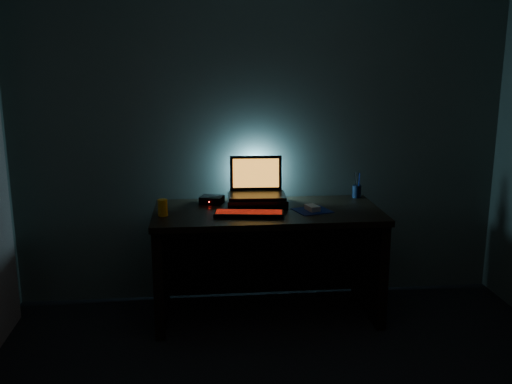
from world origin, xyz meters
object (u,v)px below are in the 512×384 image
(pen_cup, at_px, (357,191))
(juice_glass, at_px, (163,208))
(router, at_px, (212,200))
(laptop, at_px, (257,186))
(mouse, at_px, (312,208))
(keyboard, at_px, (249,214))

(pen_cup, relative_size, juice_glass, 0.83)
(router, bearing_deg, pen_cup, 22.53)
(pen_cup, distance_m, router, 1.04)
(router, bearing_deg, juice_glass, -119.05)
(laptop, xyz_separation_m, mouse, (0.34, -0.24, -0.10))
(juice_glass, bearing_deg, router, 42.34)
(laptop, distance_m, juice_glass, 0.68)
(laptop, xyz_separation_m, router, (-0.31, 0.03, -0.09))
(keyboard, relative_size, pen_cup, 5.11)
(laptop, distance_m, keyboard, 0.34)
(pen_cup, bearing_deg, laptop, -172.36)
(mouse, xyz_separation_m, juice_glass, (-0.97, -0.03, 0.03))
(mouse, bearing_deg, juice_glass, 164.25)
(pen_cup, bearing_deg, keyboard, -153.19)
(mouse, distance_m, router, 0.70)
(mouse, distance_m, juice_glass, 0.97)
(keyboard, bearing_deg, laptop, 83.51)
(laptop, height_order, mouse, laptop)
(mouse, distance_m, pen_cup, 0.52)
(router, bearing_deg, keyboard, -37.66)
(mouse, bearing_deg, router, 140.69)
(pen_cup, xyz_separation_m, router, (-1.04, -0.07, -0.02))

